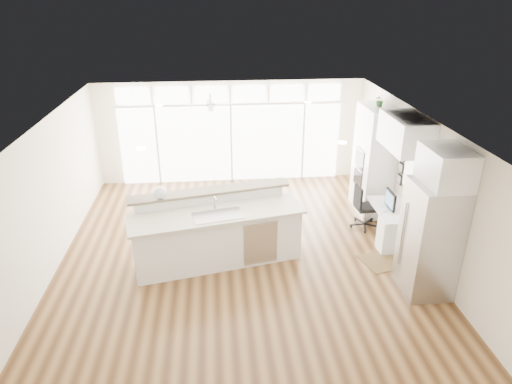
{
  "coord_description": "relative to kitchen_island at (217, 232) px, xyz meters",
  "views": [
    {
      "loc": [
        -0.42,
        -7.72,
        4.87
      ],
      "look_at": [
        0.35,
        0.6,
        1.11
      ],
      "focal_mm": 32.0,
      "sensor_mm": 36.0,
      "label": 1
    }
  ],
  "objects": [
    {
      "name": "keyboard",
      "position": [
        3.33,
        0.44,
        0.12
      ],
      "size": [
        0.15,
        0.3,
        0.01
      ],
      "primitive_type": "cube",
      "rotation": [
        0.0,
        0.0,
        0.16
      ],
      "color": "silver",
      "rests_on": "desk_nook"
    },
    {
      "name": "transom_row",
      "position": [
        0.45,
        4.08,
        1.73
      ],
      "size": [
        5.9,
        0.06,
        0.4
      ],
      "primitive_type": "cube",
      "color": "white",
      "rests_on": "wall_back"
    },
    {
      "name": "potted_plant",
      "position": [
        3.62,
        1.94,
        1.96
      ],
      "size": [
        0.24,
        0.27,
        0.21
      ],
      "primitive_type": "imported",
      "rotation": [
        0.0,
        0.0,
        0.02
      ],
      "color": "#265926",
      "rests_on": "oven_cabinet"
    },
    {
      "name": "recessed_lights",
      "position": [
        0.45,
        0.34,
        2.03
      ],
      "size": [
        3.4,
        3.0,
        0.02
      ],
      "primitive_type": "cube",
      "color": "silver",
      "rests_on": "ceiling"
    },
    {
      "name": "wall_right",
      "position": [
        3.95,
        0.14,
        0.7
      ],
      "size": [
        0.04,
        8.0,
        2.7
      ],
      "primitive_type": "cube",
      "color": "white",
      "rests_on": "floor"
    },
    {
      "name": "fishbowl",
      "position": [
        -1.01,
        0.19,
        0.77
      ],
      "size": [
        0.31,
        0.31,
        0.24
      ],
      "primitive_type": "sphere",
      "rotation": [
        0.0,
        0.0,
        0.36
      ],
      "color": "white",
      "rests_on": "kitchen_island"
    },
    {
      "name": "refrigerator",
      "position": [
        3.56,
        -1.21,
        0.35
      ],
      "size": [
        0.76,
        0.9,
        2.0
      ],
      "primitive_type": "cube",
      "color": "#B5B6BA",
      "rests_on": "floor"
    },
    {
      "name": "desk_window",
      "position": [
        3.91,
        0.44,
        0.9
      ],
      "size": [
        0.04,
        0.85,
        0.85
      ],
      "primitive_type": "cube",
      "color": "white",
      "rests_on": "wall_right"
    },
    {
      "name": "wall_back",
      "position": [
        0.45,
        4.14,
        0.7
      ],
      "size": [
        7.0,
        0.04,
        2.7
      ],
      "primitive_type": "cube",
      "color": "white",
      "rests_on": "floor"
    },
    {
      "name": "wall_front",
      "position": [
        0.45,
        -3.86,
        0.7
      ],
      "size": [
        7.0,
        0.04,
        2.7
      ],
      "primitive_type": "cube",
      "color": "white",
      "rests_on": "floor"
    },
    {
      "name": "floor",
      "position": [
        0.45,
        0.14,
        -0.66
      ],
      "size": [
        7.0,
        8.0,
        0.02
      ],
      "primitive_type": "cube",
      "color": "#4A2E16",
      "rests_on": "ground"
    },
    {
      "name": "upper_cabinets",
      "position": [
        3.62,
        0.44,
        1.7
      ],
      "size": [
        0.64,
        1.3,
        0.64
      ],
      "primitive_type": "cube",
      "color": "white",
      "rests_on": "wall_right"
    },
    {
      "name": "office_chair",
      "position": [
        3.26,
        1.09,
        -0.16
      ],
      "size": [
        0.54,
        0.5,
        0.98
      ],
      "primitive_type": "cube",
      "rotation": [
        0.0,
        0.0,
        0.07
      ],
      "color": "black",
      "rests_on": "floor"
    },
    {
      "name": "rug",
      "position": [
        3.27,
        -0.28,
        -0.64
      ],
      "size": [
        1.09,
        0.91,
        0.01
      ],
      "primitive_type": "cube",
      "rotation": [
        0.0,
        0.0,
        0.28
      ],
      "color": "#382511",
      "rests_on": "floor"
    },
    {
      "name": "kitchen_island",
      "position": [
        0.0,
        0.0,
        0.0
      ],
      "size": [
        3.44,
        1.88,
        1.29
      ],
      "primitive_type": "cube",
      "rotation": [
        0.0,
        0.0,
        0.21
      ],
      "color": "white",
      "rests_on": "floor"
    },
    {
      "name": "fridge_cabinet",
      "position": [
        3.62,
        -1.21,
        1.65
      ],
      "size": [
        0.64,
        0.9,
        0.6
      ],
      "primitive_type": "cube",
      "color": "white",
      "rests_on": "wall_right"
    },
    {
      "name": "ceiling",
      "position": [
        0.45,
        0.14,
        2.05
      ],
      "size": [
        7.0,
        8.0,
        0.02
      ],
      "primitive_type": "cube",
      "color": "white",
      "rests_on": "wall_back"
    },
    {
      "name": "wall_left",
      "position": [
        -3.05,
        0.14,
        0.7
      ],
      "size": [
        0.04,
        8.0,
        2.7
      ],
      "primitive_type": "cube",
      "color": "white",
      "rests_on": "floor"
    },
    {
      "name": "monitor",
      "position": [
        3.5,
        0.44,
        0.31
      ],
      "size": [
        0.08,
        0.48,
        0.4
      ],
      "primitive_type": "cube",
      "rotation": [
        0.0,
        0.0,
        -0.0
      ],
      "color": "black",
      "rests_on": "desk_nook"
    },
    {
      "name": "framed_photos",
      "position": [
        3.91,
        1.06,
        0.75
      ],
      "size": [
        0.06,
        0.22,
        0.8
      ],
      "primitive_type": "cube",
      "color": "black",
      "rests_on": "wall_right"
    },
    {
      "name": "desk_nook",
      "position": [
        3.58,
        0.44,
        -0.27
      ],
      "size": [
        0.72,
        1.3,
        0.76
      ],
      "primitive_type": "cube",
      "color": "white",
      "rests_on": "floor"
    },
    {
      "name": "glass_wall",
      "position": [
        0.45,
        4.08,
        0.4
      ],
      "size": [
        5.8,
        0.06,
        2.08
      ],
      "primitive_type": "cube",
      "color": "white",
      "rests_on": "wall_back"
    },
    {
      "name": "oven_cabinet",
      "position": [
        3.62,
        1.94,
        0.6
      ],
      "size": [
        0.64,
        1.2,
        2.5
      ],
      "primitive_type": "cube",
      "color": "white",
      "rests_on": "floor"
    },
    {
      "name": "ceiling_fan",
      "position": [
        -0.05,
        2.94,
        1.83
      ],
      "size": [
        1.16,
        1.16,
        0.32
      ],
      "primitive_type": "cube",
      "color": "silver",
      "rests_on": "ceiling"
    }
  ]
}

